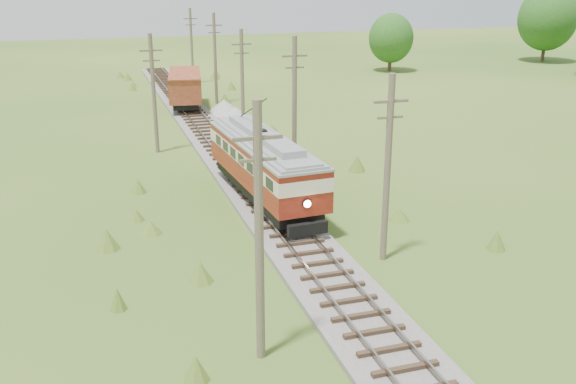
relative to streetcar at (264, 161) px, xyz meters
name	(u,v)px	position (x,y,z in m)	size (l,w,h in m)	color
railbed_main	(235,167)	(0.00, 7.35, -2.46)	(3.60, 96.00, 0.57)	#605B54
streetcar	(264,161)	(0.00, 0.00, 0.00)	(3.74, 12.59, 5.71)	black
gondola	(185,87)	(0.00, 28.45, -0.47)	(4.31, 9.38, 3.00)	black
gravel_pile	(226,107)	(3.22, 25.13, -2.03)	(3.64, 3.86, 1.32)	gray
utility_pole_r_2	(388,168)	(3.30, -8.65, 1.78)	(1.60, 0.30, 8.60)	brown
utility_pole_r_3	(294,107)	(3.20, 4.35, 1.98)	(1.60, 0.30, 9.00)	brown
utility_pole_r_4	(242,81)	(3.00, 17.35, 1.67)	(1.60, 0.30, 8.40)	brown
utility_pole_r_5	(215,58)	(3.40, 30.35, 1.93)	(1.60, 0.30, 8.90)	brown
utility_pole_r_6	(192,45)	(3.20, 43.35, 1.83)	(1.60, 0.30, 8.70)	brown
utility_pole_l_a	(259,233)	(-4.20, -14.65, 1.98)	(1.60, 0.30, 9.00)	brown
utility_pole_l_b	(154,93)	(-4.50, 13.35, 1.78)	(1.60, 0.30, 8.60)	brown
tree_right_5	(548,19)	(56.00, 47.35, 3.55)	(8.40, 8.40, 10.82)	#38281C
tree_mid_b	(391,38)	(30.00, 45.35, 1.68)	(5.88, 5.88, 7.57)	#38281C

